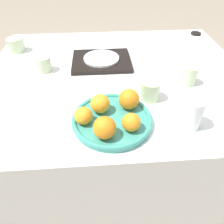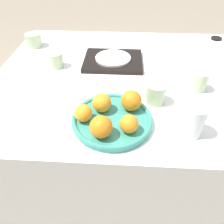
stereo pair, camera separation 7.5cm
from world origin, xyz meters
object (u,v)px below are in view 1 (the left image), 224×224
Objects in this scene: side_plate at (101,58)px; cup_1 at (150,90)px; orange_4 at (83,116)px; cup_3 at (189,75)px; orange_1 at (131,122)px; cup_0 at (16,45)px; cup_2 at (43,64)px; serving_tray at (101,61)px; water_glass at (192,113)px; orange_0 at (104,128)px; soy_dish at (196,34)px; orange_2 at (100,104)px; orange_3 at (129,99)px; fruit_platter at (112,120)px.

cup_1 is at bearing -59.75° from side_plate.
cup_3 reaches higher than orange_4.
orange_1 is at bearing -118.68° from cup_1.
side_plate is 0.49m from cup_0.
cup_2 is at bearing -168.09° from side_plate.
serving_tray is at bearing 11.91° from cup_2.
water_glass is 0.39× the size of serving_tray.
orange_0 reaches higher than orange_4.
orange_4 is at bearing -63.32° from cup_2.
orange_1 is at bearing -122.87° from soy_dish.
cup_1 is at bearing -59.75° from serving_tray.
soy_dish is (0.69, 0.79, -0.04)m from orange_4.
orange_2 is 0.40m from side_plate.
orange_3 is 0.86× the size of cup_0.
cup_3 is (0.29, 0.29, -0.01)m from orange_1.
orange_2 is (-0.04, 0.04, 0.04)m from fruit_platter.
orange_4 is at bearing -150.82° from cup_1.
serving_tray is (0.01, 0.53, -0.05)m from orange_0.
cup_1 reaches higher than soy_dish.
orange_1 is 0.41m from cup_3.
orange_3 reaches higher than soy_dish.
orange_2 is at bearing 132.33° from fruit_platter.
cup_0 is 1.07× the size of cup_3.
serving_tray is 3.66× the size of cup_1.
cup_2 is (-0.28, -0.06, 0.01)m from side_plate.
cup_1 reaches higher than fruit_platter.
cup_0 is at bearing 155.36° from cup_3.
cup_1 is at bearing 39.28° from fruit_platter.
cup_0 is 0.29m from cup_2.
serving_tray is (-0.08, 0.50, -0.04)m from orange_1.
orange_3 is at bearing 86.18° from orange_1.
water_glass reaches higher than orange_2.
cup_0 is 1.10× the size of cup_1.
side_plate is at bearing 11.91° from cup_2.
orange_3 reaches higher than cup_2.
orange_1 reaches higher than soy_dish.
water_glass reaches higher than cup_1.
water_glass is at bearing 8.75° from orange_0.
side_plate is at bearing 120.25° from cup_1.
orange_0 is at bearing -126.15° from soy_dish.
orange_2 is at bearing -156.16° from cup_1.
cup_3 reaches higher than cup_1.
side_plate is (-0.02, 0.44, 0.01)m from fruit_platter.
serving_tray is 3.56× the size of cup_3.
water_glass is 0.20m from cup_1.
cup_3 is (0.83, -0.38, 0.01)m from cup_0.
cup_1 is at bearing 29.18° from orange_4.
orange_1 reaches higher than fruit_platter.
water_glass is at bearing -24.54° from orange_3.
orange_2 is at bearing -52.07° from cup_0.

